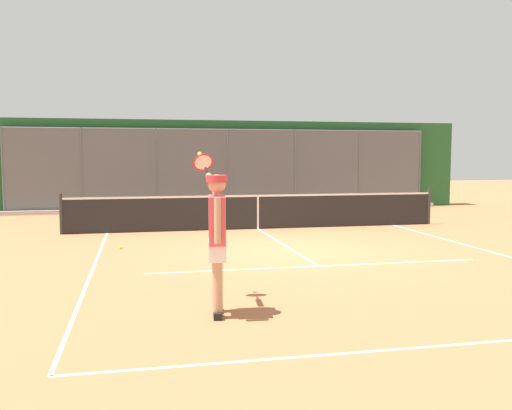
# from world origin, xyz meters

# --- Properties ---
(ground_plane) EXTENTS (60.00, 60.00, 0.00)m
(ground_plane) POSITION_xyz_m (0.00, 0.00, 0.00)
(ground_plane) COLOR #B76B42
(court_line_markings) EXTENTS (8.26, 9.85, 0.01)m
(court_line_markings) POSITION_xyz_m (0.00, 2.01, 0.00)
(court_line_markings) COLOR white
(court_line_markings) RESTS_ON ground
(fence_backdrop) EXTENTS (18.69, 1.37, 3.38)m
(fence_backdrop) POSITION_xyz_m (0.00, -9.71, 1.67)
(fence_backdrop) COLOR #565B60
(fence_backdrop) RESTS_ON ground
(tennis_net) EXTENTS (10.62, 0.09, 1.07)m
(tennis_net) POSITION_xyz_m (0.00, -3.70, 0.49)
(tennis_net) COLOR #2D2D2D
(tennis_net) RESTS_ON ground
(tennis_player) EXTENTS (0.37, 1.49, 2.12)m
(tennis_player) POSITION_xyz_m (2.29, 4.43, 1.09)
(tennis_player) COLOR black
(tennis_player) RESTS_ON ground
(tennis_ball_mid_court) EXTENTS (0.07, 0.07, 0.07)m
(tennis_ball_mid_court) POSITION_xyz_m (3.68, -1.04, 0.03)
(tennis_ball_mid_court) COLOR #CCDB33
(tennis_ball_mid_court) RESTS_ON ground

